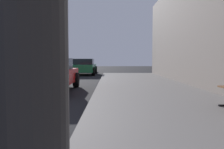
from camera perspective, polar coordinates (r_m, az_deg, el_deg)
car_red at (r=9.39m, az=-15.28°, el=0.01°), size 2.03×4.20×1.27m
car_green at (r=19.15m, az=-6.94°, el=1.91°), size 2.04×4.07×1.27m
car_yellow at (r=25.56m, az=-7.17°, el=2.34°), size 2.02×4.39×1.27m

